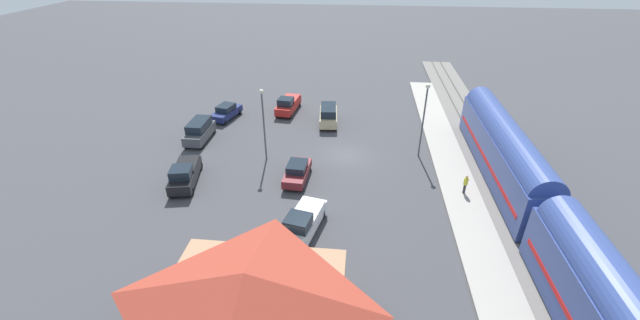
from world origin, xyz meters
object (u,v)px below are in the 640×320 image
(pickup_black, at_px, (185,174))
(light_pole_lot_center, at_px, (263,116))
(pickup_red, at_px, (288,104))
(sedan_navy, at_px, (226,112))
(pedestrian_on_platform, at_px, (466,183))
(sedan_maroon, at_px, (297,172))
(light_pole_near_platform, at_px, (424,112))
(station_building, at_px, (249,312))
(pickup_white, at_px, (303,222))
(suv_charcoal, at_px, (199,130))
(suv_tan, at_px, (328,115))

(pickup_black, xyz_separation_m, light_pole_lot_center, (-6.15, -5.10, 3.58))
(pickup_red, distance_m, sedan_navy, 7.58)
(pedestrian_on_platform, bearing_deg, sedan_maroon, -4.03)
(pickup_black, height_order, light_pole_near_platform, light_pole_near_platform)
(station_building, height_order, light_pole_lot_center, light_pole_lot_center)
(sedan_maroon, height_order, pickup_red, pickup_red)
(pickup_white, bearing_deg, pedestrian_on_platform, -154.20)
(pedestrian_on_platform, bearing_deg, pickup_red, -42.62)
(sedan_maroon, xyz_separation_m, sedan_navy, (10.64, -12.80, 0.00))
(sedan_maroon, bearing_deg, station_building, 90.80)
(suv_charcoal, height_order, light_pole_near_platform, light_pole_near_platform)
(station_building, height_order, light_pole_near_platform, light_pole_near_platform)
(sedan_navy, bearing_deg, station_building, 110.10)
(station_building, bearing_deg, pedestrian_on_platform, -131.78)
(pickup_white, relative_size, light_pole_near_platform, 0.76)
(station_building, xyz_separation_m, suv_tan, (-1.49, -29.44, -1.78))
(suv_charcoal, xyz_separation_m, pickup_white, (-13.23, 14.07, -0.12))
(suv_tan, height_order, sedan_navy, suv_tan)
(sedan_maroon, xyz_separation_m, pickup_red, (3.60, -15.59, 0.15))
(suv_charcoal, bearing_deg, pickup_black, 102.47)
(pedestrian_on_platform, distance_m, sedan_navy, 28.65)
(light_pole_lot_center, bearing_deg, suv_charcoal, -22.83)
(pedestrian_on_platform, relative_size, pickup_red, 0.31)
(station_building, bearing_deg, sedan_maroon, -89.20)
(pickup_black, bearing_deg, station_building, 123.33)
(pedestrian_on_platform, xyz_separation_m, suv_charcoal, (26.13, -7.84, -0.13))
(light_pole_near_platform, bearing_deg, suv_tan, -34.96)
(suv_charcoal, relative_size, light_pole_near_platform, 0.65)
(suv_charcoal, distance_m, sedan_navy, 6.08)
(pedestrian_on_platform, distance_m, suv_charcoal, 27.28)
(pickup_white, height_order, light_pole_lot_center, light_pole_lot_center)
(sedan_maroon, xyz_separation_m, light_pole_lot_center, (3.65, -3.44, 3.73))
(sedan_navy, bearing_deg, light_pole_near_platform, 162.25)
(suv_charcoal, height_order, sedan_navy, suv_charcoal)
(suv_tan, relative_size, sedan_maroon, 1.09)
(suv_tan, bearing_deg, pickup_black, 50.85)
(sedan_navy, distance_m, light_pole_near_platform, 23.51)
(pedestrian_on_platform, xyz_separation_m, pickup_white, (12.90, 6.23, -0.25))
(pickup_white, bearing_deg, suv_tan, -90.52)
(suv_charcoal, xyz_separation_m, sedan_navy, (-1.04, -5.98, -0.27))
(pedestrian_on_platform, distance_m, light_pole_lot_center, 18.94)
(suv_tan, distance_m, suv_charcoal, 14.57)
(pedestrian_on_platform, xyz_separation_m, light_pole_lot_center, (18.10, -4.46, 3.33))
(pedestrian_on_platform, relative_size, pickup_black, 0.30)
(pickup_red, height_order, sedan_navy, pickup_red)
(pedestrian_on_platform, height_order, pickup_white, pickup_white)
(pedestrian_on_platform, relative_size, light_pole_near_platform, 0.23)
(sedan_maroon, relative_size, light_pole_lot_center, 0.63)
(pedestrian_on_platform, distance_m, pickup_black, 24.27)
(sedan_navy, relative_size, light_pole_near_platform, 0.64)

